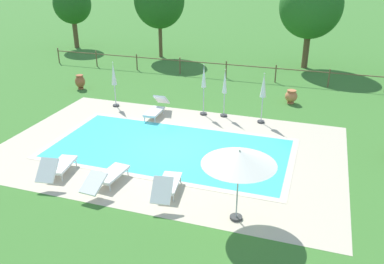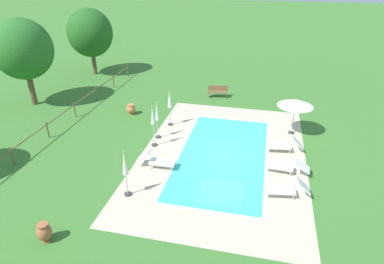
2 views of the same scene
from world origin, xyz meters
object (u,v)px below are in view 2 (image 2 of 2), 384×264
wooden_bench_lawn_side (218,91)px  terracotta_urn_by_tree (44,232)px  tree_west_mid (23,49)px  tree_centre (90,33)px  patio_umbrella_open_foreground (296,103)px  patio_umbrella_closed_row_mid_west (170,102)px  terracotta_urn_near_fence (131,109)px  patio_umbrella_closed_row_west (153,120)px  patio_umbrella_closed_row_centre (125,167)px  sun_lounger_north_end (286,166)px  sun_lounger_north_mid (287,189)px  patio_umbrella_closed_row_mid_east (157,115)px  sun_lounger_north_near_steps (284,145)px  sun_lounger_north_far (157,161)px

wooden_bench_lawn_side → terracotta_urn_by_tree: 16.49m
tree_west_mid → tree_centre: bearing=-6.2°
patio_umbrella_open_foreground → patio_umbrella_closed_row_mid_west: (-0.51, 7.45, -0.41)m
terracotta_urn_near_fence → tree_centre: (7.83, 6.70, 3.30)m
patio_umbrella_closed_row_west → patio_umbrella_closed_row_centre: patio_umbrella_closed_row_west is taller
sun_lounger_north_end → patio_umbrella_closed_row_west: size_ratio=0.86×
tree_west_mid → patio_umbrella_open_foreground: bearing=-92.1°
sun_lounger_north_mid → terracotta_urn_by_tree: bearing=118.3°
tree_centre → patio_umbrella_open_foreground: bearing=-115.9°
wooden_bench_lawn_side → terracotta_urn_by_tree: size_ratio=1.92×
patio_umbrella_closed_row_west → terracotta_urn_by_tree: 7.99m
patio_umbrella_closed_row_mid_west → patio_umbrella_closed_row_centre: bearing=-179.0°
sun_lounger_north_mid → patio_umbrella_closed_row_mid_east: bearing=61.1°
terracotta_urn_near_fence → tree_west_mid: 8.35m
patio_umbrella_closed_row_west → patio_umbrella_closed_row_mid_east: 0.98m
tree_centre → patio_umbrella_closed_row_mid_east: bearing=-138.2°
patio_umbrella_open_foreground → wooden_bench_lawn_side: (5.00, 5.28, -1.51)m
sun_lounger_north_mid → patio_umbrella_closed_row_west: (3.02, 7.13, 1.21)m
sun_lounger_north_mid → patio_umbrella_open_foreground: (6.29, -0.47, 1.59)m
sun_lounger_north_near_steps → wooden_bench_lawn_side: (7.32, 4.77, 0.08)m
sun_lounger_north_far → wooden_bench_lawn_side: sun_lounger_north_far is taller
sun_lounger_north_near_steps → tree_centre: bearing=57.4°
patio_umbrella_open_foreground → wooden_bench_lawn_side: size_ratio=1.43×
wooden_bench_lawn_side → patio_umbrella_closed_row_centre: bearing=170.9°
patio_umbrella_open_foreground → terracotta_urn_near_fence: size_ratio=3.19×
sun_lounger_north_end → tree_centre: (12.74, 16.75, 3.32)m
sun_lounger_north_mid → sun_lounger_north_far: sun_lounger_north_mid is taller
patio_umbrella_closed_row_mid_west → terracotta_urn_near_fence: size_ratio=3.31×
patio_umbrella_closed_row_mid_west → patio_umbrella_closed_row_centre: patio_umbrella_closed_row_mid_west is taller
patio_umbrella_closed_row_west → terracotta_urn_near_fence: size_ratio=3.49×
sun_lounger_north_near_steps → patio_umbrella_open_foreground: patio_umbrella_open_foreground is taller
sun_lounger_north_mid → patio_umbrella_closed_row_west: patio_umbrella_closed_row_west is taller
terracotta_urn_by_tree → tree_west_mid: bearing=37.1°
patio_umbrella_closed_row_mid_west → sun_lounger_north_end: bearing=-119.0°
sun_lounger_north_near_steps → patio_umbrella_closed_row_mid_east: bearing=89.9°
patio_umbrella_closed_row_mid_west → tree_west_mid: (1.17, 10.59, 2.41)m
patio_umbrella_closed_row_centre → patio_umbrella_open_foreground: bearing=-43.3°
patio_umbrella_closed_row_centre → patio_umbrella_closed_row_mid_east: size_ratio=1.00×
patio_umbrella_closed_row_mid_west → patio_umbrella_closed_row_mid_east: bearing=172.5°
patio_umbrella_closed_row_centre → tree_centre: bearing=31.5°
sun_lounger_north_end → tree_west_mid: tree_west_mid is taller
sun_lounger_north_mid → wooden_bench_lawn_side: size_ratio=1.29×
patio_umbrella_closed_row_west → terracotta_urn_by_tree: patio_umbrella_closed_row_west is taller
wooden_bench_lawn_side → tree_centre: tree_centre is taller
sun_lounger_north_end → terracotta_urn_near_fence: size_ratio=3.01×
sun_lounger_north_end → patio_umbrella_closed_row_mid_west: size_ratio=0.91×
sun_lounger_north_mid → tree_centre: bearing=48.8°
patio_umbrella_open_foreground → patio_umbrella_closed_row_centre: (-7.76, 7.33, -0.48)m
patio_umbrella_closed_row_west → sun_lounger_north_mid: bearing=-113.0°
patio_umbrella_closed_row_mid_east → patio_umbrella_closed_row_west: bearing=-174.8°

